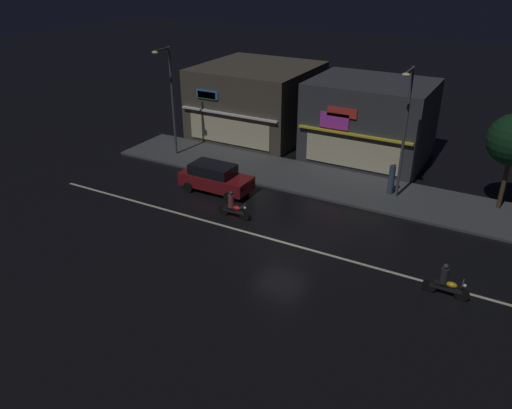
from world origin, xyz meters
name	(u,v)px	position (x,y,z in m)	size (l,w,h in m)	color
ground_plane	(282,242)	(0.00, 0.00, 0.00)	(140.00, 140.00, 0.00)	black
lane_divider_stripe	(282,242)	(0.00, 0.00, 0.01)	(29.11, 0.16, 0.01)	beige
sidewalk_far	(338,185)	(0.00, 7.66, 0.07)	(30.64, 4.64, 0.14)	#424447
storefront_left_block	(257,100)	(-9.19, 14.14, 2.61)	(8.17, 8.48, 5.22)	#4C443A
storefront_center_block	(369,121)	(0.00, 13.07, 2.65)	(7.83, 6.33, 5.31)	#383A3F
streetlamp_west	(170,93)	(-11.76, 6.90, 4.42)	(0.44, 1.64, 7.27)	#47494C
streetlamp_mid	(405,125)	(3.57, 7.45, 4.49)	(0.44, 1.64, 7.41)	#47494C
pedestrian_on_sidewalk	(392,179)	(3.15, 7.85, 1.06)	(0.35, 0.35, 1.96)	#334766
parked_car_near_kerb	(215,178)	(-6.10, 3.43, 0.87)	(4.30, 1.98, 1.67)	maroon
motorcycle_lead	(445,283)	(7.81, -0.64, 0.63)	(1.90, 0.60, 1.52)	black
motorcycle_following	(233,207)	(-3.45, 1.06, 0.63)	(1.90, 0.60, 1.52)	black
traffic_cone	(226,180)	(-6.11, 4.65, 0.28)	(0.36, 0.36, 0.55)	orange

